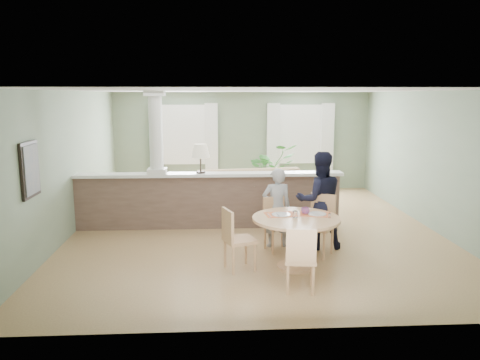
{
  "coord_description": "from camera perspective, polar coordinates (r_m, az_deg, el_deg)",
  "views": [
    {
      "loc": [
        -0.8,
        -8.88,
        2.62
      ],
      "look_at": [
        -0.35,
        -1.0,
        1.18
      ],
      "focal_mm": 35.0,
      "sensor_mm": 36.0,
      "label": 1
    }
  ],
  "objects": [
    {
      "name": "sofa",
      "position": [
        10.59,
        1.6,
        -1.43
      ],
      "size": [
        3.29,
        1.61,
        0.92
      ],
      "primitive_type": "imported",
      "rotation": [
        0.0,
        0.0,
        0.12
      ],
      "color": "olive",
      "rests_on": "ground"
    },
    {
      "name": "man_person",
      "position": [
        8.14,
        9.65,
        -2.45
      ],
      "size": [
        0.85,
        0.68,
        1.68
      ],
      "primitive_type": "imported",
      "rotation": [
        0.0,
        0.0,
        3.2
      ],
      "color": "black",
      "rests_on": "ground"
    },
    {
      "name": "child_person",
      "position": [
        8.14,
        4.48,
        -3.38
      ],
      "size": [
        0.54,
        0.38,
        1.39
      ],
      "primitive_type": "imported",
      "rotation": [
        0.0,
        0.0,
        3.24
      ],
      "color": "#939397",
      "rests_on": "ground"
    },
    {
      "name": "chair_far_man",
      "position": [
        7.88,
        9.73,
        -5.03
      ],
      "size": [
        0.63,
        0.63,
        1.0
      ],
      "rotation": [
        0.0,
        0.0,
        -0.6
      ],
      "color": "tan",
      "rests_on": "ground"
    },
    {
      "name": "dining_table",
      "position": [
        7.18,
        6.86,
        -5.78
      ],
      "size": [
        1.33,
        1.33,
        0.91
      ],
      "rotation": [
        0.0,
        0.0,
        0.11
      ],
      "color": "tan",
      "rests_on": "ground"
    },
    {
      "name": "chair_side",
      "position": [
        7.06,
        -0.6,
        -6.91
      ],
      "size": [
        0.55,
        0.55,
        0.95
      ],
      "rotation": [
        0.0,
        0.0,
        1.9
      ],
      "color": "tan",
      "rests_on": "ground"
    },
    {
      "name": "pony_wall",
      "position": [
        9.28,
        -4.37,
        -1.6
      ],
      "size": [
        5.32,
        0.38,
        2.7
      ],
      "color": "brown",
      "rests_on": "ground"
    },
    {
      "name": "room_shell",
      "position": [
        9.57,
        1.35,
        5.48
      ],
      "size": [
        7.02,
        8.02,
        2.71
      ],
      "color": "gray",
      "rests_on": "ground"
    },
    {
      "name": "chair_far_boy",
      "position": [
        8.04,
        4.43,
        -5.01
      ],
      "size": [
        0.51,
        0.51,
        0.9
      ],
      "rotation": [
        0.0,
        0.0,
        0.29
      ],
      "color": "tan",
      "rests_on": "ground"
    },
    {
      "name": "ground",
      "position": [
        9.29,
        1.79,
        -6.05
      ],
      "size": [
        8.0,
        8.0,
        0.0
      ],
      "primitive_type": "plane",
      "color": "tan",
      "rests_on": "ground"
    },
    {
      "name": "houseplant",
      "position": [
        12.16,
        3.79,
        1.2
      ],
      "size": [
        1.6,
        1.52,
        1.39
      ],
      "primitive_type": "imported",
      "rotation": [
        0.0,
        0.0,
        0.45
      ],
      "color": "#336F2C",
      "rests_on": "ground"
    },
    {
      "name": "chair_near",
      "position": [
        6.35,
        7.41,
        -9.23
      ],
      "size": [
        0.47,
        0.47,
        0.91
      ],
      "rotation": [
        0.0,
        0.0,
        2.99
      ],
      "color": "tan",
      "rests_on": "ground"
    }
  ]
}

